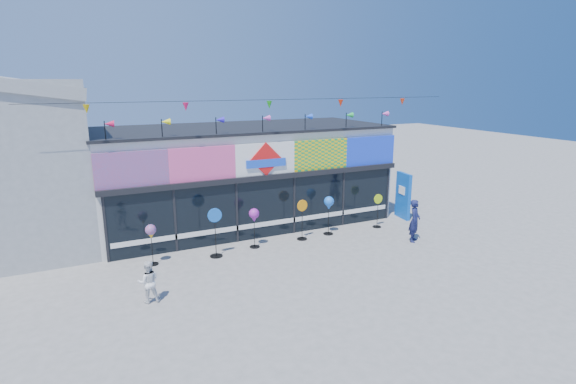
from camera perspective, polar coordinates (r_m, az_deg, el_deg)
ground at (r=14.86m, az=2.48°, el=-9.67°), size 80.00×80.00×0.00m
kite_shop at (r=19.46m, az=-5.75°, el=2.26°), size 16.00×5.70×5.31m
blue_sign at (r=20.51m, az=14.41°, el=-0.44°), size 0.29×1.03×2.04m
spinner_0 at (r=15.42m, az=-17.02°, el=-4.96°), size 0.35×0.35×1.40m
spinner_1 at (r=15.69m, az=-9.21°, el=-4.95°), size 0.49×0.44×1.74m
spinner_2 at (r=16.31m, az=-4.33°, el=-3.10°), size 0.37×0.37×1.48m
spinner_3 at (r=17.20m, az=1.81°, el=-3.40°), size 0.44×0.40×1.57m
spinner_4 at (r=17.73m, az=5.21°, el=-1.54°), size 0.39×0.39×1.55m
spinner_5 at (r=19.02m, az=11.32°, el=-2.23°), size 0.40×0.36×1.42m
adult_man at (r=17.66m, az=15.78°, el=-3.53°), size 0.71×0.68×1.63m
child at (r=13.08m, az=-17.30°, el=-10.83°), size 0.62×0.41×1.20m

